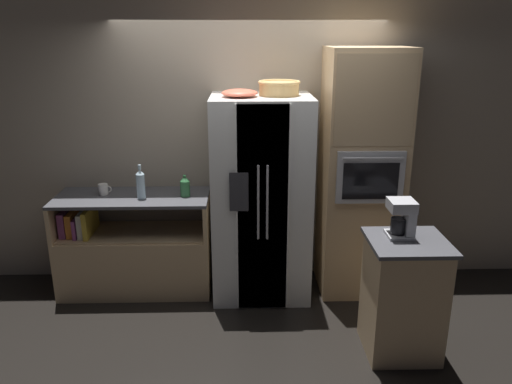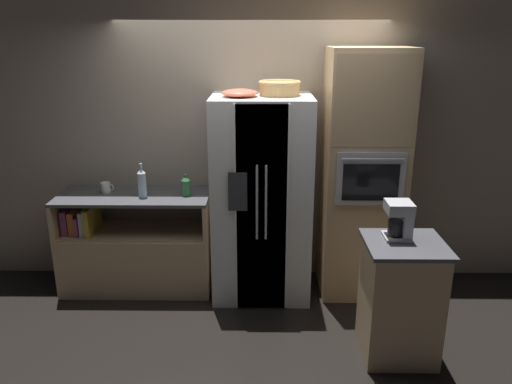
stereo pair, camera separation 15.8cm
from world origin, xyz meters
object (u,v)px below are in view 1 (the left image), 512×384
(fruit_bowl, at_px, (239,93))
(bottle_short, at_px, (185,186))
(bottle_tall, at_px, (141,184))
(refrigerator, at_px, (261,199))
(coffee_maker, at_px, (403,217))
(wall_oven, at_px, (361,175))
(mug, at_px, (103,189))
(wicker_basket, at_px, (279,87))

(fruit_bowl, xyz_separation_m, bottle_short, (-0.51, 0.12, -0.86))
(bottle_tall, bearing_deg, bottle_short, 7.61)
(refrigerator, xyz_separation_m, coffee_maker, (1.02, -0.91, 0.15))
(wall_oven, distance_m, bottle_short, 1.63)
(refrigerator, distance_m, coffee_maker, 1.38)
(coffee_maker, bearing_deg, bottle_tall, 156.55)
(refrigerator, bearing_deg, mug, 174.65)
(mug, bearing_deg, refrigerator, -5.35)
(bottle_tall, relative_size, bottle_short, 1.57)
(wall_oven, bearing_deg, coffee_maker, -84.27)
(wicker_basket, relative_size, fruit_bowl, 1.18)
(refrigerator, bearing_deg, fruit_bowl, -162.49)
(refrigerator, relative_size, wall_oven, 0.82)
(wicker_basket, height_order, coffee_maker, wicker_basket)
(bottle_tall, xyz_separation_m, bottle_short, (0.39, 0.05, -0.04))
(bottle_short, xyz_separation_m, mug, (-0.77, 0.08, -0.05))
(bottle_tall, height_order, mug, bottle_tall)
(wall_oven, bearing_deg, fruit_bowl, -173.98)
(wall_oven, relative_size, bottle_short, 11.26)
(bottle_tall, distance_m, bottle_short, 0.40)
(wall_oven, bearing_deg, mug, 178.10)
(wall_oven, xyz_separation_m, bottle_short, (-1.63, 0.00, -0.10))
(wicker_basket, bearing_deg, mug, 176.39)
(fruit_bowl, xyz_separation_m, mug, (-1.28, 0.20, -0.91))
(refrigerator, relative_size, coffee_maker, 6.54)
(fruit_bowl, relative_size, bottle_tall, 0.98)
(wicker_basket, distance_m, fruit_bowl, 0.36)
(bottle_tall, bearing_deg, coffee_maker, -23.45)
(mug, bearing_deg, bottle_tall, -18.94)
(wall_oven, distance_m, coffee_maker, 0.97)
(wall_oven, bearing_deg, refrigerator, -176.41)
(refrigerator, xyz_separation_m, fruit_bowl, (-0.19, -0.06, 0.97))
(wall_oven, xyz_separation_m, wicker_basket, (-0.77, -0.02, 0.80))
(bottle_short, height_order, mug, bottle_short)
(fruit_bowl, relative_size, mug, 2.51)
(wall_oven, distance_m, fruit_bowl, 1.36)
(wicker_basket, distance_m, bottle_tall, 1.51)
(mug, bearing_deg, wall_oven, -1.90)
(bottle_tall, relative_size, coffee_maker, 1.11)
(wicker_basket, bearing_deg, fruit_bowl, -164.56)
(fruit_bowl, relative_size, bottle_short, 1.53)
(fruit_bowl, bearing_deg, refrigerator, 17.51)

